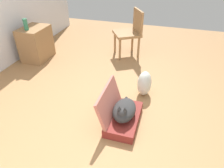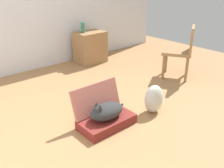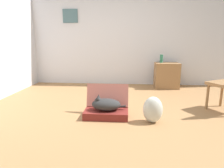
% 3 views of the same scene
% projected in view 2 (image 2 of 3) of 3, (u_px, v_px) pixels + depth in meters
% --- Properties ---
extents(ground_plane, '(7.68, 7.68, 0.00)m').
position_uv_depth(ground_plane, '(106.00, 114.00, 3.29)').
color(ground_plane, '#9E7247').
rests_on(ground_plane, ground).
extents(suitcase_base, '(0.67, 0.37, 0.11)m').
position_uv_depth(suitcase_base, '(107.00, 122.00, 3.00)').
color(suitcase_base, maroon).
rests_on(suitcase_base, ground).
extents(suitcase_lid, '(0.67, 0.14, 0.36)m').
position_uv_depth(suitcase_lid, '(96.00, 98.00, 3.04)').
color(suitcase_lid, '#B26356').
rests_on(suitcase_lid, suitcase_base).
extents(cat, '(0.52, 0.27, 0.24)m').
position_uv_depth(cat, '(106.00, 111.00, 2.93)').
color(cat, '#2D2D2D').
rests_on(cat, suitcase_base).
extents(plastic_bag_white, '(0.28, 0.21, 0.38)m').
position_uv_depth(plastic_bag_white, '(154.00, 99.00, 3.26)').
color(plastic_bag_white, silver).
rests_on(plastic_bag_white, ground).
extents(side_table, '(0.58, 0.43, 0.63)m').
position_uv_depth(side_table, '(90.00, 47.00, 5.11)').
color(side_table, olive).
rests_on(side_table, ground).
extents(vase_tall, '(0.08, 0.08, 0.20)m').
position_uv_depth(vase_tall, '(83.00, 28.00, 4.87)').
color(vase_tall, '#2D7051').
rests_on(vase_tall, side_table).
extents(chair, '(0.64, 0.65, 0.90)m').
position_uv_depth(chair, '(182.00, 50.00, 4.26)').
color(chair, olive).
rests_on(chair, ground).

